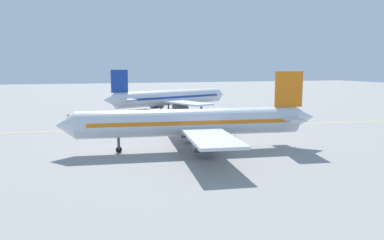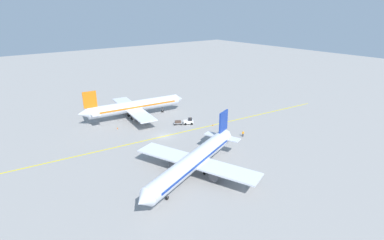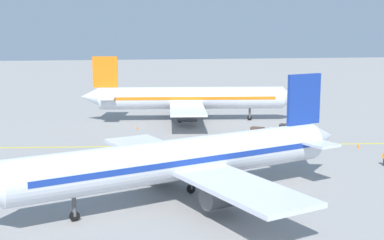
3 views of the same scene
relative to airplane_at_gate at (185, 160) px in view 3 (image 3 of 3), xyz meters
The scene contains 10 objects.
ground_plane 23.02m from the airplane_at_gate, 16.16° to the right, with size 400.00×400.00×0.00m, color gray.
apron_yellow_centreline 23.02m from the airplane_at_gate, 16.16° to the right, with size 0.40×120.00×0.01m, color yellow.
airplane_at_gate is the anchor object (origin of this frame).
airplane_adjacent_stand 41.54m from the airplane_at_gate, ahead, with size 28.42×35.53×10.60m.
baggage_tug_white 30.68m from the airplane_at_gate, 34.53° to the right, with size 2.87×3.34×2.11m.
baggage_cart_trailing 30.68m from the airplane_at_gate, 28.34° to the right, with size 2.54×2.95×1.24m.
traffic_cone_near_nose 30.38m from the airplane_at_gate, 55.56° to the right, with size 0.32×0.32×0.55m, color orange.
traffic_cone_mid_apron 9.00m from the airplane_at_gate, 86.82° to the right, with size 0.32×0.32×0.55m, color orange.
traffic_cone_by_wingtip 29.92m from the airplane_at_gate, 48.81° to the right, with size 0.32×0.32×0.55m, color orange.
traffic_cone_far_edge 35.10m from the airplane_at_gate, ahead, with size 0.32×0.32×0.55m, color orange.
Camera 3 is at (-66.57, 13.17, 14.93)m, focal length 50.00 mm.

